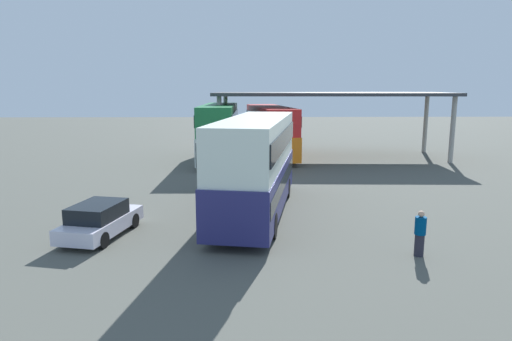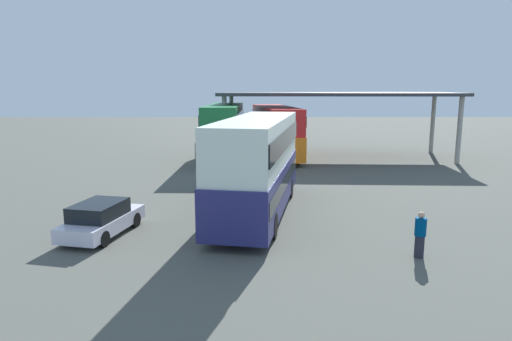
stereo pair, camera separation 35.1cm
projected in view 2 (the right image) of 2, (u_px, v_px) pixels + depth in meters
ground_plane at (235, 232)px, 17.76m from camera, size 140.00×140.00×0.00m
double_decker_main at (256, 162)px, 19.98m from camera, size 4.32×10.88×4.36m
parked_hatchback at (100, 219)px, 17.22m from camera, size 2.46×4.18×1.35m
double_decker_near_canopy at (223, 130)px, 34.74m from camera, size 2.74×10.49×4.36m
double_decker_mid_row at (274, 130)px, 36.24m from camera, size 3.93×10.76×4.16m
depot_canopy at (335, 97)px, 36.01m from camera, size 19.09×7.63×5.27m
pedestrian_waiting at (418, 235)px, 15.02m from camera, size 0.38×0.38×1.59m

